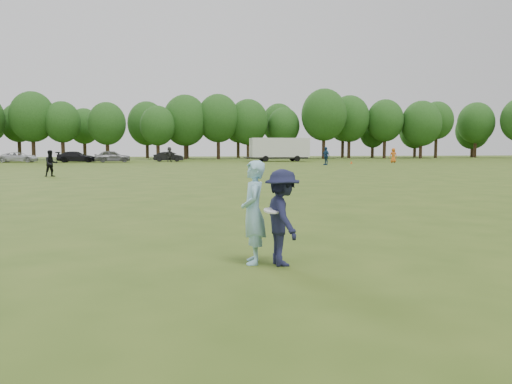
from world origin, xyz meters
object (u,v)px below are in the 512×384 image
player_far_b (326,156)px  field_cone (351,162)px  cargo_trailer (279,148)px  defender (282,217)px  thrower (253,212)px  player_far_a (51,163)px  car_d (76,157)px  player_far_c (393,155)px  car_c (19,157)px  car_e (112,156)px  car_f (169,157)px  player_far_d (170,154)px

player_far_b → field_cone: size_ratio=6.58×
player_far_b → cargo_trailer: (-1.62, 14.78, 0.79)m
defender → player_far_b: (15.94, 44.24, 0.21)m
thrower → defender: (0.44, -0.21, -0.07)m
player_far_a → cargo_trailer: bearing=27.8°
car_d → cargo_trailer: size_ratio=0.54×
defender → player_far_c: player_far_c is taller
car_c → car_e: (11.80, -2.28, 0.11)m
player_far_c → cargo_trailer: bearing=-25.1°
car_f → field_cone: 24.78m
car_d → car_e: size_ratio=1.07×
player_far_c → car_c: player_far_c is taller
player_far_c → field_cone: player_far_c is taller
car_c → car_f: (18.96, -0.12, 0.00)m
car_c → car_e: size_ratio=1.04×
car_d → car_c: bearing=79.2°
player_far_c → player_far_d: (-27.49, 9.04, 0.07)m
player_far_b → car_d: player_far_b is taller
defender → cargo_trailer: size_ratio=0.17×
player_far_b → car_d: (-28.28, 15.33, -0.28)m
player_far_b → car_f: (-16.60, 16.71, -0.33)m
defender → player_far_a: 28.14m
car_e → field_cone: size_ratio=15.05×
thrower → car_d: size_ratio=0.35×
player_far_d → player_far_c: bearing=-38.0°
player_far_b → car_d: bearing=-138.4°
defender → car_f: size_ratio=0.39×
thrower → defender: thrower is taller
car_e → defender: bearing=179.8°
player_far_b → field_cone: 5.69m
thrower → car_f: 60.74m
field_cone → cargo_trailer: 12.86m
car_d → car_f: bearing=-82.5°
player_far_d → field_cone: player_far_d is taller
car_d → player_far_b: bearing=-117.7°
car_c → field_cone: (39.94, -13.30, -0.50)m
defender → car_c: bearing=13.8°
cargo_trailer → player_far_d: bearing=178.2°
thrower → car_c: 63.81m
player_far_d → car_d: size_ratio=0.41×
player_far_a → player_far_b: bearing=8.8°
player_far_c → car_f: 29.54m
player_far_d → car_e: (-7.27, -0.71, -0.22)m
car_c → defender: bearing=-159.3°
defender → car_d: (-12.33, 59.57, -0.08)m
defender → cargo_trailer: cargo_trailer is taller
thrower → field_cone: (20.76, 47.56, -0.70)m
thrower → car_f: bearing=-172.1°
car_d → car_f: size_ratio=1.21×
player_far_a → field_cone: bearing=9.3°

